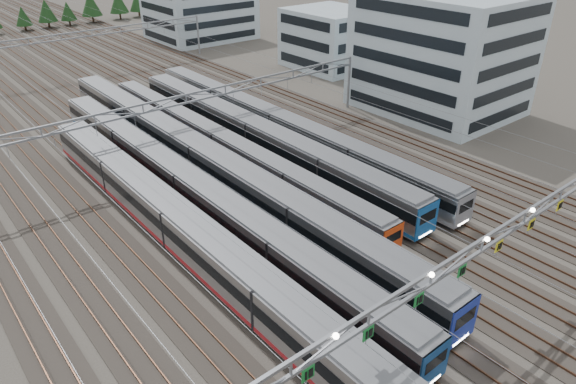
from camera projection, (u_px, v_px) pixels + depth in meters
ground at (464, 326)px, 38.10m from camera, size 400.00×400.00×0.00m
track_bed at (43, 54)px, 105.19m from camera, size 54.00×260.00×5.42m
train_a at (178, 226)px, 45.99m from camera, size 3.14×53.85×4.09m
train_b at (188, 187)px, 52.83m from camera, size 2.90×61.72×3.78m
train_c at (202, 159)px, 58.38m from camera, size 3.17×69.01×4.13m
train_d at (221, 144)px, 63.12m from camera, size 2.59×54.98×3.37m
train_e at (256, 135)px, 64.71m from camera, size 3.11×53.09×4.05m
train_f at (278, 125)px, 68.04m from camera, size 2.95×57.41×3.85m
gantry_near at (483, 249)px, 34.59m from camera, size 56.36×0.61×8.08m
gantry_mid at (187, 106)px, 62.16m from camera, size 56.36×0.36×8.00m
gantry_far at (62, 42)px, 92.67m from camera, size 56.36×0.36×8.00m
depot_bldg_south at (441, 53)px, 76.16m from camera, size 18.00×22.00×17.16m
depot_bldg_mid at (331, 39)px, 99.54m from camera, size 14.00×16.00×10.89m
depot_bldg_north at (200, 11)px, 121.83m from camera, size 22.00×18.00×12.78m
treeline at (7, 15)px, 128.74m from camera, size 100.10×5.60×7.02m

